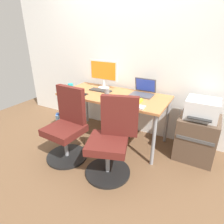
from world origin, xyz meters
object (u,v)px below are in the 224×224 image
side_cabinet (196,137)px  desktop_monitor (104,72)px  water_bottle_on_floor (59,122)px  open_laptop (143,91)px  printer (202,109)px  coffee_mug (71,87)px  office_chair_left (67,127)px  office_chair_right (112,141)px

side_cabinet → desktop_monitor: size_ratio=1.20×
water_bottle_on_floor → open_laptop: 1.52m
printer → coffee_mug: (-1.86, -0.25, 0.08)m
office_chair_left → office_chair_right: bearing=-0.3°
office_chair_left → desktop_monitor: bearing=88.7°
water_bottle_on_floor → coffee_mug: size_ratio=3.37×
printer → desktop_monitor: desktop_monitor is taller
office_chair_right → desktop_monitor: desktop_monitor is taller
water_bottle_on_floor → side_cabinet: bearing=9.1°
printer → open_laptop: 0.81m
side_cabinet → water_bottle_on_floor: (-2.12, -0.34, -0.14)m
office_chair_left → coffee_mug: (-0.37, 0.55, 0.35)m
printer → water_bottle_on_floor: 2.21m
water_bottle_on_floor → desktop_monitor: bearing=33.3°
office_chair_right → side_cabinet: office_chair_right is taller
open_laptop → coffee_mug: bearing=-163.6°
printer → desktop_monitor: size_ratio=0.83×
office_chair_left → desktop_monitor: 1.05m
office_chair_left → open_laptop: 1.17m
office_chair_right → printer: bearing=44.3°
side_cabinet → open_laptop: 0.94m
office_chair_left → side_cabinet: 1.70m
side_cabinet → desktop_monitor: 1.63m
printer → water_bottle_on_floor: size_ratio=1.29×
office_chair_left → side_cabinet: bearing=28.4°
office_chair_right → open_laptop: open_laptop is taller
office_chair_left → office_chair_right: size_ratio=1.00×
office_chair_left → coffee_mug: office_chair_left is taller
office_chair_left → desktop_monitor: size_ratio=1.96×
office_chair_right → coffee_mug: bearing=151.7°
open_laptop → printer: bearing=-4.6°
printer → open_laptop: size_ratio=1.29×
office_chair_right → side_cabinet: 1.16m
water_bottle_on_floor → open_laptop: bearing=17.1°
open_laptop → side_cabinet: bearing=-4.6°
office_chair_left → open_laptop: bearing=51.5°
water_bottle_on_floor → coffee_mug: 0.68m
office_chair_right → water_bottle_on_floor: size_ratio=3.03×
open_laptop → coffee_mug: (-1.07, -0.31, -0.01)m
printer → coffee_mug: bearing=-172.4°
printer → water_bottle_on_floor: bearing=-170.9°
desktop_monitor → water_bottle_on_floor: bearing=-146.7°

